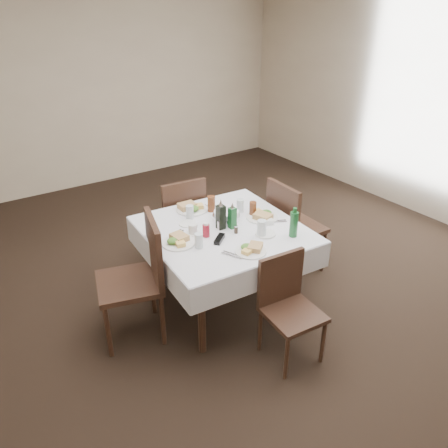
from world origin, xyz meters
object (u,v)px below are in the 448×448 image
object	(u,v)px
coffee_mug	(193,229)
green_bottle	(294,224)
chair_east	(290,222)
oil_cruet_dark	(221,216)
chair_north	(181,216)
water_e	(240,206)
ketchup_bottle	(206,230)
chair_west	(141,272)
chair_south	(287,301)
water_s	(262,228)
water_n	(190,212)
dining_table	(223,237)
bread_basket	(226,215)
oil_cruet_green	(232,217)
water_w	(199,241)

from	to	relation	value
coffee_mug	green_bottle	xyz separation A→B (m)	(0.65, -0.49, 0.07)
chair_east	oil_cruet_dark	bearing A→B (deg)	-175.94
chair_north	chair_east	world-z (taller)	chair_east
water_e	ketchup_bottle	bearing A→B (deg)	-156.51
chair_north	chair_west	xyz separation A→B (m)	(-0.77, -0.75, 0.04)
green_bottle	water_e	bearing A→B (deg)	98.30
chair_south	coffee_mug	distance (m)	0.94
chair_east	coffee_mug	size ratio (longest dim) A/B	7.70
water_s	oil_cruet_dark	bearing A→B (deg)	124.28
chair_north	water_n	bearing A→B (deg)	-108.92
ketchup_bottle	green_bottle	xyz separation A→B (m)	(0.58, -0.39, 0.05)
chair_north	water_s	size ratio (longest dim) A/B	6.92
water_s	dining_table	bearing A→B (deg)	123.46
water_n	oil_cruet_dark	distance (m)	0.33
bread_basket	oil_cruet_green	bearing A→B (deg)	-106.53
oil_cruet_dark	ketchup_bottle	bearing A→B (deg)	-164.42
chair_east	bread_basket	bearing A→B (deg)	175.98
dining_table	water_e	size ratio (longest dim) A/B	11.17
bread_basket	green_bottle	world-z (taller)	green_bottle
dining_table	oil_cruet_green	xyz separation A→B (m)	(0.07, -0.03, 0.18)
green_bottle	ketchup_bottle	bearing A→B (deg)	146.27
bread_basket	coffee_mug	bearing A→B (deg)	-170.51
water_s	bread_basket	bearing A→B (deg)	99.69
chair_east	coffee_mug	distance (m)	1.12
chair_north	oil_cruet_green	distance (m)	0.89
chair_south	oil_cruet_dark	size ratio (longest dim) A/B	3.12
chair_north	chair_east	bearing A→B (deg)	-41.84
chair_east	water_w	world-z (taller)	chair_east
chair_south	ketchup_bottle	distance (m)	0.84
chair_east	water_e	world-z (taller)	chair_east
oil_cruet_dark	green_bottle	xyz separation A→B (m)	(0.41, -0.44, -0.00)
chair_west	dining_table	bearing A→B (deg)	-3.70
water_e	green_bottle	size ratio (longest dim) A/B	0.48
chair_south	bread_basket	xyz separation A→B (m)	(0.06, 0.89, 0.33)
water_s	water_n	bearing A→B (deg)	118.39
water_s	water_e	size ratio (longest dim) A/B	1.15
chair_west	coffee_mug	xyz separation A→B (m)	(0.49, 0.01, 0.22)
chair_west	water_n	world-z (taller)	chair_west
chair_east	water_s	size ratio (longest dim) A/B	7.00
bread_basket	dining_table	bearing A→B (deg)	-132.89
chair_west	ketchup_bottle	distance (m)	0.61
water_s	coffee_mug	size ratio (longest dim) A/B	1.10
chair_west	chair_east	bearing A→B (deg)	0.93
dining_table	chair_south	size ratio (longest dim) A/B	1.62
water_w	chair_south	bearing A→B (deg)	-57.65
chair_north	coffee_mug	xyz separation A→B (m)	(-0.28, -0.73, 0.26)
water_s	water_e	bearing A→B (deg)	75.28
water_n	bread_basket	world-z (taller)	water_n
dining_table	ketchup_bottle	bearing A→B (deg)	-169.47
ketchup_bottle	dining_table	bearing A→B (deg)	10.53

